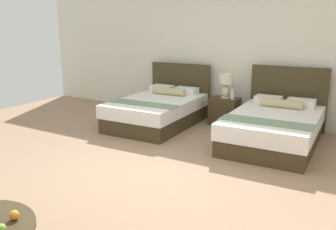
{
  "coord_description": "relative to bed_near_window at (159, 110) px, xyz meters",
  "views": [
    {
      "loc": [
        2.55,
        -3.61,
        1.95
      ],
      "look_at": [
        0.01,
        0.64,
        0.69
      ],
      "focal_mm": 38.18,
      "sensor_mm": 36.0,
      "label": 1
    }
  ],
  "objects": [
    {
      "name": "loose_orange",
      "position": [
        1.34,
        -4.26,
        0.18
      ],
      "size": [
        0.08,
        0.08,
        0.08
      ],
      "color": "orange",
      "rests_on": "coffee_table"
    },
    {
      "name": "bed_near_window",
      "position": [
        0.0,
        0.0,
        0.0
      ],
      "size": [
        1.43,
        2.11,
        1.13
      ],
      "color": "#3C301B",
      "rests_on": "ground"
    },
    {
      "name": "ground_plane",
      "position": [
        1.15,
        -2.2,
        -0.31
      ],
      "size": [
        10.06,
        10.37,
        0.02
      ],
      "primitive_type": "cube",
      "color": "#9B785F"
    },
    {
      "name": "vase",
      "position": [
        1.29,
        0.62,
        0.34
      ],
      "size": [
        0.07,
        0.07,
        0.19
      ],
      "color": "silver",
      "rests_on": "nightstand"
    },
    {
      "name": "bed_near_corner",
      "position": [
        2.29,
        0.0,
        -0.0
      ],
      "size": [
        1.45,
        2.19,
        1.2
      ],
      "color": "#3C301B",
      "rests_on": "ground"
    },
    {
      "name": "wall_back",
      "position": [
        1.15,
        1.18,
        1.06
      ],
      "size": [
        10.06,
        0.12,
        2.72
      ],
      "primitive_type": "cube",
      "color": "silver",
      "rests_on": "ground"
    },
    {
      "name": "table_lamp",
      "position": [
        1.13,
        0.68,
        0.53
      ],
      "size": [
        0.26,
        0.26,
        0.47
      ],
      "color": "beige",
      "rests_on": "nightstand"
    },
    {
      "name": "loose_apple",
      "position": [
        1.42,
        -4.43,
        0.18
      ],
      "size": [
        0.07,
        0.07,
        0.07
      ],
      "color": "#7FAB3A",
      "rests_on": "coffee_table"
    },
    {
      "name": "nightstand",
      "position": [
        1.13,
        0.66,
        -0.03
      ],
      "size": [
        0.54,
        0.43,
        0.54
      ],
      "color": "#3C301B",
      "rests_on": "ground"
    }
  ]
}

